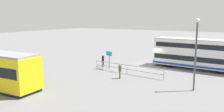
% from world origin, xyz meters
% --- Properties ---
extents(ground_plane, '(160.00, 160.00, 0.00)m').
position_xyz_m(ground_plane, '(0.00, 0.00, 0.00)').
color(ground_plane, slate).
extents(double_decker_bus, '(10.95, 2.94, 3.88)m').
position_xyz_m(double_decker_bus, '(-5.32, -1.32, 1.99)').
color(double_decker_bus, white).
rests_on(double_decker_bus, ground).
extents(pedestrian_near_railing, '(0.39, 0.39, 1.69)m').
position_xyz_m(pedestrian_near_railing, '(5.46, 4.05, 0.97)').
color(pedestrian_near_railing, '#33384C').
rests_on(pedestrian_near_railing, ground).
extents(pedestrian_crossing, '(0.43, 0.43, 1.63)m').
position_xyz_m(pedestrian_crossing, '(0.48, 8.00, 0.94)').
color(pedestrian_crossing, '#4C3F2D').
rests_on(pedestrian_crossing, ground).
extents(pedestrian_railing, '(9.26, 0.62, 1.08)m').
position_xyz_m(pedestrian_railing, '(0.86, 5.68, 0.75)').
color(pedestrian_railing, gray).
rests_on(pedestrian_railing, ground).
extents(info_sign, '(1.02, 0.31, 2.38)m').
position_xyz_m(info_sign, '(4.03, 4.72, 1.63)').
color(info_sign, slate).
rests_on(info_sign, ground).
extents(street_lamp, '(0.36, 0.36, 6.51)m').
position_xyz_m(street_lamp, '(-7.29, 7.98, 3.83)').
color(street_lamp, '#4C4C51').
rests_on(street_lamp, ground).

